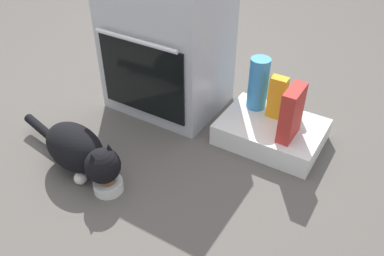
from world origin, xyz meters
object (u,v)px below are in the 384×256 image
at_px(juice_carton, 277,97).
at_px(cereal_box, 291,113).
at_px(food_bowl, 108,185).
at_px(soda_can, 296,108).
at_px(cat, 79,150).
at_px(pantry_cabinet, 271,132).
at_px(water_bottle, 258,83).
at_px(oven, 167,45).

distance_m(juice_carton, cereal_box, 0.18).
bearing_deg(cereal_box, food_bowl, -131.74).
bearing_deg(soda_can, cat, -133.85).
xyz_separation_m(pantry_cabinet, juice_carton, (-0.01, 0.07, 0.18)).
height_order(cat, juice_carton, juice_carton).
bearing_deg(soda_can, juice_carton, -155.75).
xyz_separation_m(cat, water_bottle, (0.57, 0.82, 0.14)).
distance_m(oven, cereal_box, 0.82).
distance_m(cat, juice_carton, 1.06).
bearing_deg(cereal_box, juice_carton, 133.62).
bearing_deg(cat, pantry_cabinet, 56.18).
relative_size(cat, water_bottle, 2.59).
height_order(juice_carton, cereal_box, cereal_box).
bearing_deg(cat, juice_carton, 59.39).
distance_m(oven, pantry_cabinet, 0.77).
bearing_deg(oven, water_bottle, 7.20).
distance_m(food_bowl, cat, 0.23).
bearing_deg(juice_carton, water_bottle, 165.12).
height_order(pantry_cabinet, juice_carton, juice_carton).
relative_size(oven, soda_can, 6.56).
distance_m(cereal_box, water_bottle, 0.30).
bearing_deg(food_bowl, juice_carton, 59.02).
distance_m(pantry_cabinet, food_bowl, 0.92).
height_order(food_bowl, cereal_box, cereal_box).
bearing_deg(food_bowl, cereal_box, 48.26).
height_order(food_bowl, cat, cat).
height_order(cat, soda_can, cat).
distance_m(pantry_cabinet, cereal_box, 0.24).
height_order(cat, cereal_box, cereal_box).
xyz_separation_m(pantry_cabinet, cereal_box, (0.11, -0.06, 0.20)).
bearing_deg(food_bowl, cat, 168.99).
bearing_deg(cereal_box, oven, 173.26).
relative_size(food_bowl, cereal_box, 0.50).
relative_size(oven, water_bottle, 2.62).
bearing_deg(soda_can, cereal_box, -82.12).
xyz_separation_m(cereal_box, soda_can, (-0.02, 0.18, -0.08)).
distance_m(oven, juice_carton, 0.70).
bearing_deg(cat, water_bottle, 66.17).
bearing_deg(food_bowl, pantry_cabinet, 56.01).
relative_size(pantry_cabinet, juice_carton, 2.27).
xyz_separation_m(food_bowl, cat, (-0.20, 0.04, 0.10)).
xyz_separation_m(food_bowl, cereal_box, (0.62, 0.70, 0.23)).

